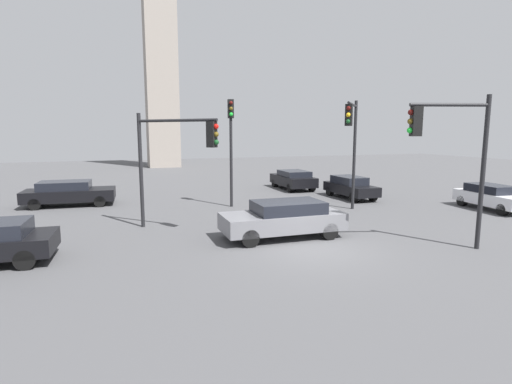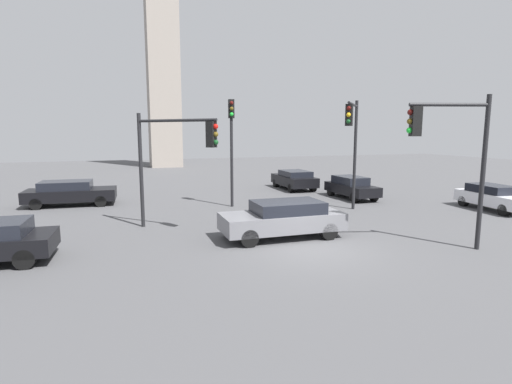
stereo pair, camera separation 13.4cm
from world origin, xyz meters
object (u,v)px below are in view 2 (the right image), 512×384
(car_2, at_px, (70,192))
(car_4, at_px, (283,218))
(traffic_light_1, at_px, (450,143))
(car_5, at_px, (351,187))
(traffic_light_3, at_px, (352,134))
(car_0, at_px, (493,197))
(traffic_light_0, at_px, (231,134))
(traffic_light_2, at_px, (175,148))
(car_3, at_px, (294,179))

(car_2, xyz_separation_m, car_4, (8.65, -10.40, 0.03))
(traffic_light_1, distance_m, car_5, 11.56)
(traffic_light_1, relative_size, traffic_light_3, 0.94)
(car_5, bearing_deg, car_0, 40.53)
(traffic_light_0, xyz_separation_m, car_0, (12.85, -5.57, -3.34))
(car_4, bearing_deg, traffic_light_0, -88.58)
(traffic_light_2, relative_size, car_4, 1.03)
(traffic_light_2, bearing_deg, car_0, 42.82)
(traffic_light_3, relative_size, car_5, 1.41)
(traffic_light_3, relative_size, car_3, 1.32)
(car_0, relative_size, car_4, 0.87)
(traffic_light_2, bearing_deg, traffic_light_1, 11.70)
(car_2, bearing_deg, car_4, -47.08)
(car_0, height_order, car_4, car_4)
(traffic_light_1, distance_m, car_3, 15.96)
(traffic_light_3, relative_size, car_2, 1.18)
(car_0, distance_m, car_4, 12.86)
(traffic_light_2, height_order, car_3, traffic_light_2)
(traffic_light_3, xyz_separation_m, car_5, (2.67, 4.08, -3.31))
(car_0, bearing_deg, car_5, -133.79)
(traffic_light_1, bearing_deg, car_4, -19.07)
(traffic_light_2, height_order, car_5, traffic_light_2)
(traffic_light_1, bearing_deg, car_0, -132.18)
(car_5, bearing_deg, traffic_light_3, -33.19)
(car_0, height_order, car_3, car_3)
(traffic_light_2, distance_m, car_3, 14.23)
(traffic_light_0, distance_m, traffic_light_1, 11.50)
(traffic_light_1, height_order, car_5, traffic_light_1)
(traffic_light_0, bearing_deg, traffic_light_1, 35.20)
(traffic_light_2, bearing_deg, traffic_light_3, 51.51)
(traffic_light_2, height_order, traffic_light_3, traffic_light_3)
(car_2, relative_size, car_5, 1.20)
(traffic_light_0, relative_size, car_3, 1.35)
(traffic_light_1, distance_m, car_2, 19.42)
(car_3, bearing_deg, car_5, -160.06)
(traffic_light_3, xyz_separation_m, car_0, (7.66, -1.76, -3.32))
(car_0, xyz_separation_m, car_5, (-5.00, 5.84, 0.01))
(traffic_light_3, xyz_separation_m, car_4, (-5.11, -3.27, -3.25))
(car_4, bearing_deg, car_0, -172.43)
(traffic_light_2, distance_m, car_5, 12.89)
(traffic_light_2, xyz_separation_m, car_5, (11.57, 4.96, -2.77))
(traffic_light_0, relative_size, traffic_light_3, 1.02)
(car_0, bearing_deg, car_3, -142.44)
(car_0, distance_m, car_5, 7.69)
(traffic_light_3, bearing_deg, car_5, -172.79)
(traffic_light_0, relative_size, traffic_light_1, 1.09)
(traffic_light_2, distance_m, car_4, 5.25)
(car_3, bearing_deg, car_2, 98.09)
(traffic_light_3, bearing_deg, car_3, -145.91)
(car_4, xyz_separation_m, car_5, (7.78, 7.35, -0.05))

